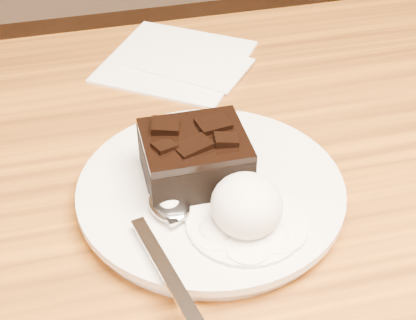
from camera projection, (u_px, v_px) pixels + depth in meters
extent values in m
cylinder|color=silver|center=(211.00, 194.00, 0.56)|extent=(0.23, 0.23, 0.02)
cube|color=black|center=(195.00, 161.00, 0.55)|extent=(0.09, 0.08, 0.04)
ellipsoid|color=silver|center=(247.00, 205.00, 0.50)|extent=(0.06, 0.06, 0.05)
cylinder|color=white|center=(246.00, 222.00, 0.52)|extent=(0.10, 0.10, 0.00)
cube|color=white|center=(176.00, 60.00, 0.75)|extent=(0.22, 0.22, 0.01)
cube|color=black|center=(282.00, 225.00, 0.51)|extent=(0.01, 0.01, 0.00)
cube|color=black|center=(279.00, 198.00, 0.54)|extent=(0.01, 0.01, 0.00)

